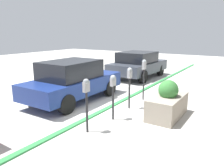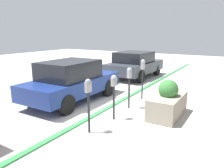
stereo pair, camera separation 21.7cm
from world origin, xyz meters
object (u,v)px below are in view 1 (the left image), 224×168
parking_meter_nearest (86,94)px  parked_car_middle (73,80)px  parking_meter_middle (130,78)px  parked_car_rear (138,64)px  parking_meter_fourth (144,69)px  planter_box (167,103)px  parking_meter_second (113,87)px

parking_meter_nearest → parked_car_middle: size_ratio=0.36×
parking_meter_middle → parked_car_rear: (4.85, 2.09, -0.28)m
parking_meter_middle → parking_meter_fourth: size_ratio=0.91×
parking_meter_fourth → planter_box: 1.94m
parking_meter_second → parked_car_middle: bearing=71.5°
parking_meter_middle → parked_car_middle: size_ratio=0.35×
parking_meter_fourth → parked_car_middle: 2.66m
parking_meter_nearest → parking_meter_fourth: (3.33, -0.01, 0.14)m
planter_box → parked_car_middle: size_ratio=0.42×
parking_meter_middle → parked_car_middle: parked_car_middle is taller
planter_box → parked_car_rear: parked_car_rear is taller
parking_meter_fourth → parked_car_middle: size_ratio=0.39×
parking_meter_fourth → planter_box: (-1.19, -1.34, -0.74)m
parking_meter_nearest → parked_car_rear: size_ratio=0.36×
planter_box → parked_car_rear: size_ratio=0.42×
parking_meter_nearest → planter_box: size_ratio=0.86×
parking_meter_second → parked_car_rear: 6.34m
parking_meter_middle → parking_meter_fourth: parking_meter_fourth is taller
parking_meter_second → parked_car_rear: bearing=19.9°
parking_meter_middle → parked_car_middle: (-0.36, 2.18, -0.26)m
parking_meter_nearest → planter_box: parking_meter_nearest is taller
parking_meter_second → parking_meter_middle: bearing=3.3°
parking_meter_fourth → parked_car_rear: bearing=29.2°
parked_car_rear → parking_meter_second: bearing=-158.3°
parking_meter_nearest → parking_meter_second: (1.07, -0.10, -0.03)m
parking_meter_nearest → parked_car_rear: parked_car_rear is taller
parking_meter_nearest → parking_meter_middle: 2.18m
parking_meter_middle → parked_car_rear: bearing=23.3°
parking_meter_nearest → parking_meter_second: parking_meter_nearest is taller
parking_meter_nearest → planter_box: (2.15, -1.36, -0.60)m
parking_meter_middle → parking_meter_second: bearing=-176.7°
parking_meter_second → parked_car_middle: size_ratio=0.34×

